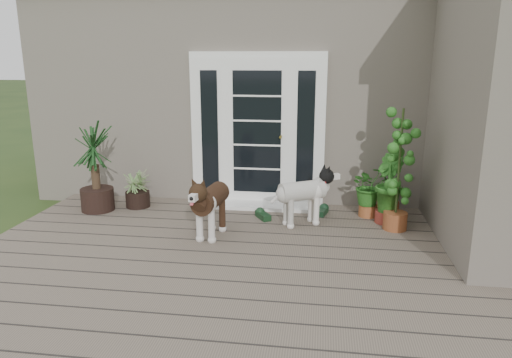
# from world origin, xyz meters

# --- Properties ---
(deck) EXTENTS (6.20, 4.60, 0.12)m
(deck) POSITION_xyz_m (0.00, 0.40, 0.06)
(deck) COLOR #6B5B4C
(deck) RESTS_ON ground
(house_main) EXTENTS (7.40, 4.00, 3.10)m
(house_main) POSITION_xyz_m (0.00, 4.65, 1.55)
(house_main) COLOR #665E54
(house_main) RESTS_ON ground
(door_unit) EXTENTS (1.90, 0.14, 2.15)m
(door_unit) POSITION_xyz_m (-0.20, 2.60, 1.19)
(door_unit) COLOR white
(door_unit) RESTS_ON deck
(door_step) EXTENTS (1.60, 0.40, 0.05)m
(door_step) POSITION_xyz_m (-0.20, 2.40, 0.14)
(door_step) COLOR white
(door_step) RESTS_ON deck
(brindle_dog) EXTENTS (0.46, 0.87, 0.69)m
(brindle_dog) POSITION_xyz_m (-0.56, 1.20, 0.46)
(brindle_dog) COLOR #3D2416
(brindle_dog) RESTS_ON deck
(white_dog) EXTENTS (0.84, 0.68, 0.65)m
(white_dog) POSITION_xyz_m (0.48, 1.75, 0.44)
(white_dog) COLOR white
(white_dog) RESTS_ON deck
(spider_plant) EXTENTS (0.69, 0.69, 0.60)m
(spider_plant) POSITION_xyz_m (-1.86, 2.17, 0.42)
(spider_plant) COLOR #8D9E61
(spider_plant) RESTS_ON deck
(yucca) EXTENTS (1.06, 1.06, 1.23)m
(yucca) POSITION_xyz_m (-2.36, 1.95, 0.74)
(yucca) COLOR black
(yucca) RESTS_ON deck
(herb_a) EXTENTS (0.63, 0.63, 0.63)m
(herb_a) POSITION_xyz_m (1.35, 2.20, 0.43)
(herb_a) COLOR #195719
(herb_a) RESTS_ON deck
(herb_b) EXTENTS (0.55, 0.55, 0.69)m
(herb_b) POSITION_xyz_m (1.56, 1.98, 0.46)
(herb_b) COLOR #275618
(herb_b) RESTS_ON deck
(herb_c) EXTENTS (0.45, 0.45, 0.57)m
(herb_c) POSITION_xyz_m (1.64, 2.40, 0.41)
(herb_c) COLOR #205C1A
(herb_c) RESTS_ON deck
(sapling) EXTENTS (0.53, 0.53, 1.55)m
(sapling) POSITION_xyz_m (1.64, 1.75, 0.90)
(sapling) COLOR #2A5D1A
(sapling) RESTS_ON deck
(clog_left) EXTENTS (0.31, 0.36, 0.10)m
(clog_left) POSITION_xyz_m (-0.03, 1.91, 0.17)
(clog_left) COLOR black
(clog_left) RESTS_ON deck
(clog_right) EXTENTS (0.23, 0.36, 0.10)m
(clog_right) POSITION_xyz_m (0.75, 2.20, 0.17)
(clog_right) COLOR black
(clog_right) RESTS_ON deck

